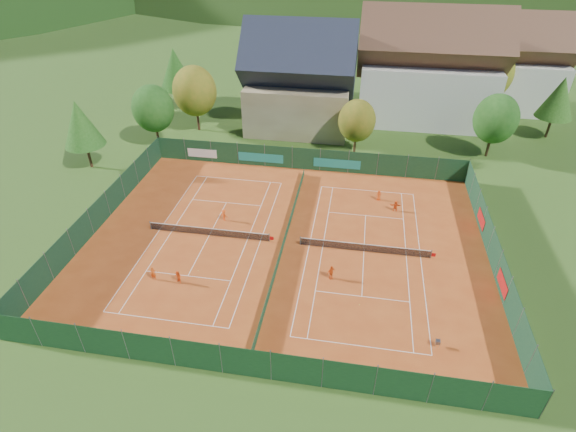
# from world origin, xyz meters

# --- Properties ---
(ground) EXTENTS (600.00, 600.00, 0.00)m
(ground) POSITION_xyz_m (0.00, 0.00, -0.02)
(ground) COLOR #2C4F18
(ground) RESTS_ON ground
(clay_pad) EXTENTS (40.00, 32.00, 0.01)m
(clay_pad) POSITION_xyz_m (0.00, 0.00, 0.01)
(clay_pad) COLOR #AD4519
(clay_pad) RESTS_ON ground
(court_markings_left) EXTENTS (11.03, 23.83, 0.00)m
(court_markings_left) POSITION_xyz_m (-8.00, 0.00, 0.01)
(court_markings_left) COLOR white
(court_markings_left) RESTS_ON ground
(court_markings_right) EXTENTS (11.03, 23.83, 0.00)m
(court_markings_right) POSITION_xyz_m (8.00, 0.00, 0.01)
(court_markings_right) COLOR white
(court_markings_right) RESTS_ON ground
(tennis_net_left) EXTENTS (13.30, 0.10, 1.02)m
(tennis_net_left) POSITION_xyz_m (-7.85, 0.00, 0.51)
(tennis_net_left) COLOR #59595B
(tennis_net_left) RESTS_ON ground
(tennis_net_right) EXTENTS (13.30, 0.10, 1.02)m
(tennis_net_right) POSITION_xyz_m (8.15, 0.00, 0.51)
(tennis_net_right) COLOR #59595B
(tennis_net_right) RESTS_ON ground
(court_divider) EXTENTS (0.03, 28.80, 1.00)m
(court_divider) POSITION_xyz_m (0.00, 0.00, 0.50)
(court_divider) COLOR #163C25
(court_divider) RESTS_ON ground
(fence_north) EXTENTS (40.00, 0.10, 3.00)m
(fence_north) POSITION_xyz_m (-0.46, 15.99, 1.47)
(fence_north) COLOR #15391F
(fence_north) RESTS_ON ground
(fence_south) EXTENTS (40.00, 0.04, 3.00)m
(fence_south) POSITION_xyz_m (0.00, -16.00, 1.50)
(fence_south) COLOR #14371B
(fence_south) RESTS_ON ground
(fence_west) EXTENTS (0.04, 32.00, 3.00)m
(fence_west) POSITION_xyz_m (-20.00, 0.00, 1.50)
(fence_west) COLOR #12331F
(fence_west) RESTS_ON ground
(fence_east) EXTENTS (0.09, 32.00, 3.00)m
(fence_east) POSITION_xyz_m (20.00, 0.05, 1.48)
(fence_east) COLOR #133520
(fence_east) RESTS_ON ground
(chalet) EXTENTS (16.20, 12.00, 16.00)m
(chalet) POSITION_xyz_m (-3.00, 30.00, 6.62)
(chalet) COLOR tan
(chalet) RESTS_ON ground
(hotel_block_a) EXTENTS (21.60, 11.00, 17.25)m
(hotel_block_a) POSITION_xyz_m (16.00, 36.00, 7.38)
(hotel_block_a) COLOR silver
(hotel_block_a) RESTS_ON ground
(hotel_block_b) EXTENTS (17.28, 10.00, 15.50)m
(hotel_block_b) POSITION_xyz_m (30.00, 44.00, 6.62)
(hotel_block_b) COLOR silver
(hotel_block_b) RESTS_ON ground
(tree_west_front) EXTENTS (5.72, 5.72, 8.69)m
(tree_west_front) POSITION_xyz_m (-22.00, 20.00, 5.39)
(tree_west_front) COLOR #462C19
(tree_west_front) RESTS_ON ground
(tree_west_mid) EXTENTS (6.44, 6.44, 9.78)m
(tree_west_mid) POSITION_xyz_m (-18.00, 26.00, 6.07)
(tree_west_mid) COLOR #4C2B1B
(tree_west_mid) RESTS_ON ground
(tree_west_back) EXTENTS (5.60, 5.60, 10.00)m
(tree_west_back) POSITION_xyz_m (-24.00, 34.00, 6.74)
(tree_west_back) COLOR #4A2F1A
(tree_west_back) RESTS_ON ground
(tree_center) EXTENTS (5.01, 5.01, 7.60)m
(tree_center) POSITION_xyz_m (6.00, 22.00, 4.72)
(tree_center) COLOR #452E18
(tree_center) RESTS_ON ground
(tree_east_front) EXTENTS (5.72, 5.72, 8.69)m
(tree_east_front) POSITION_xyz_m (24.00, 24.00, 5.39)
(tree_east_front) COLOR #442E18
(tree_east_front) RESTS_ON ground
(tree_east_mid) EXTENTS (5.04, 5.04, 9.00)m
(tree_east_mid) POSITION_xyz_m (34.00, 32.00, 6.06)
(tree_east_mid) COLOR #432F18
(tree_east_mid) RESTS_ON ground
(tree_west_side) EXTENTS (5.04, 5.04, 9.00)m
(tree_west_side) POSITION_xyz_m (-28.00, 12.00, 6.06)
(tree_west_side) COLOR #4C2D1B
(tree_west_side) RESTS_ON ground
(tree_east_back) EXTENTS (7.15, 7.15, 10.86)m
(tree_east_back) POSITION_xyz_m (26.00, 40.00, 6.74)
(tree_east_back) COLOR #402517
(tree_east_back) RESTS_ON ground
(mountain_backdrop) EXTENTS (820.00, 530.00, 242.00)m
(mountain_backdrop) POSITION_xyz_m (28.54, 233.48, -39.64)
(mountain_backdrop) COLOR black
(mountain_backdrop) RESTS_ON ground
(ball_hopper) EXTENTS (0.34, 0.34, 0.80)m
(ball_hopper) POSITION_xyz_m (13.92, -10.96, 0.56)
(ball_hopper) COLOR slate
(ball_hopper) RESTS_ON ground
(loose_ball_0) EXTENTS (0.07, 0.07, 0.07)m
(loose_ball_0) POSITION_xyz_m (-7.29, -5.58, 0.03)
(loose_ball_0) COLOR #CCD833
(loose_ball_0) RESTS_ON ground
(loose_ball_1) EXTENTS (0.07, 0.07, 0.07)m
(loose_ball_1) POSITION_xyz_m (7.82, -7.47, 0.03)
(loose_ball_1) COLOR #CCD833
(loose_ball_1) RESTS_ON ground
(player_left_near) EXTENTS (0.56, 0.42, 1.42)m
(player_left_near) POSITION_xyz_m (-10.88, -7.34, 0.71)
(player_left_near) COLOR #CE4C12
(player_left_near) RESTS_ON ground
(player_left_mid) EXTENTS (0.82, 0.76, 1.34)m
(player_left_mid) POSITION_xyz_m (-8.47, -7.42, 0.67)
(player_left_mid) COLOR #F85316
(player_left_mid) RESTS_ON ground
(player_left_far) EXTENTS (1.00, 0.80, 1.36)m
(player_left_far) POSITION_xyz_m (-7.20, 2.96, 0.68)
(player_left_far) COLOR #F95316
(player_left_far) RESTS_ON ground
(player_right_near) EXTENTS (0.89, 0.86, 1.49)m
(player_right_near) POSITION_xyz_m (5.10, -4.52, 0.75)
(player_right_near) COLOR #D74D13
(player_right_near) RESTS_ON ground
(player_right_far_a) EXTENTS (0.74, 0.65, 1.27)m
(player_right_far_a) POSITION_xyz_m (9.37, 9.97, 0.63)
(player_right_far_a) COLOR #E14B14
(player_right_far_a) RESTS_ON ground
(player_right_far_b) EXTENTS (1.23, 0.43, 1.31)m
(player_right_far_b) POSITION_xyz_m (11.22, 7.92, 0.66)
(player_right_far_b) COLOR #EF4F15
(player_right_far_b) RESTS_ON ground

